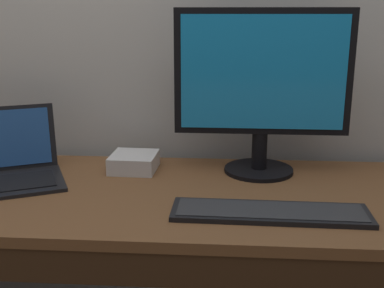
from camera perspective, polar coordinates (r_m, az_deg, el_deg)
The scene contains 5 objects.
desk at distance 1.44m, azimuth -5.49°, elevation -12.22°, with size 1.77×0.64×0.72m.
laptop_black at distance 1.54m, azimuth -21.82°, elevation -2.78°, with size 0.42×0.39×0.21m.
external_monitor at distance 1.47m, azimuth 8.38°, elevation 6.88°, with size 0.53×0.22×0.51m.
wired_keyboard at distance 1.23m, azimuth 9.32°, elevation -8.05°, with size 0.50×0.14×0.02m.
external_drive_box at distance 1.55m, azimuth -6.94°, elevation -2.16°, with size 0.14×0.15×0.05m, color silver.
Camera 1 is at (0.23, -1.27, 1.21)m, focal length 44.62 mm.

